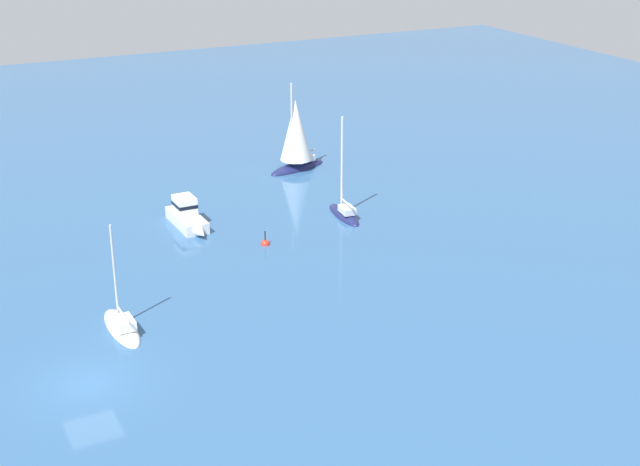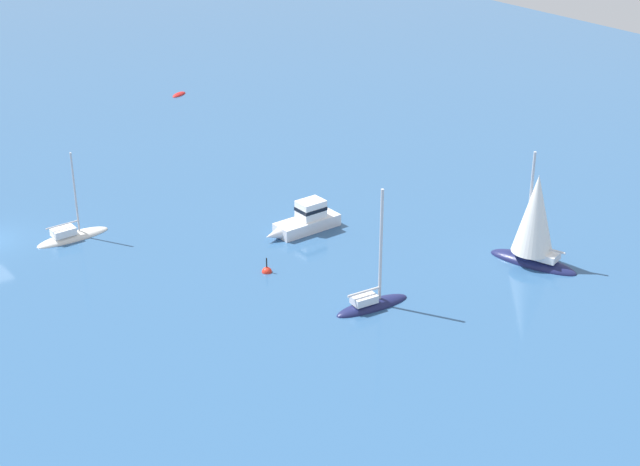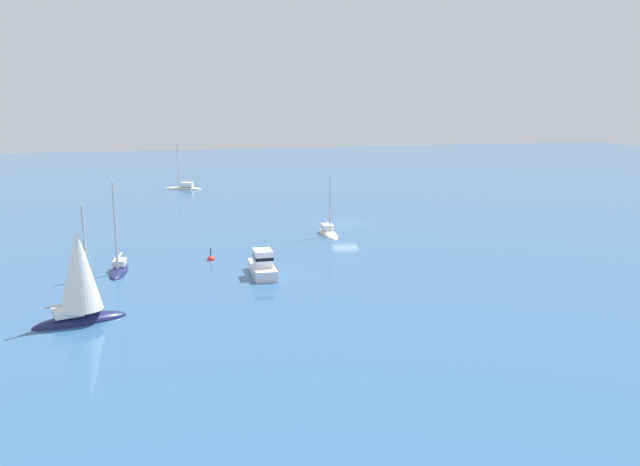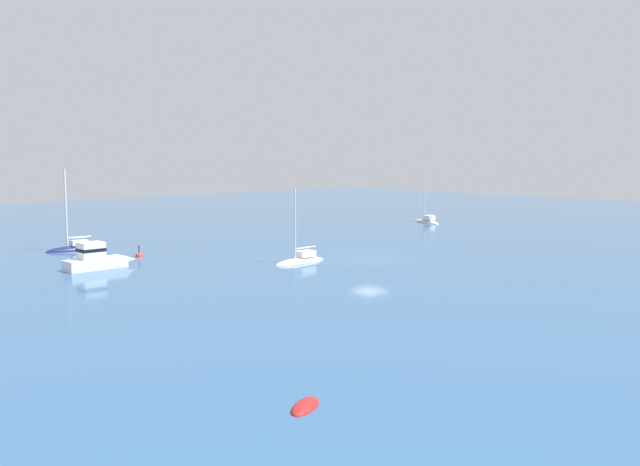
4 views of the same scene
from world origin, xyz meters
name	(u,v)px [view 2 (image 2 of 4)]	position (x,y,z in m)	size (l,w,h in m)	color
sloop	(372,304)	(-14.53, 21.17, 0.21)	(4.73, 1.66, 7.39)	#191E4C
powerboat	(306,220)	(-17.51, 10.73, 0.73)	(5.49, 1.69, 1.98)	white
sailboat	(72,237)	(-4.72, 2.84, 0.12)	(4.88, 1.46, 6.08)	silver
dinghy	(179,95)	(-25.44, -20.67, 0.00)	(1.99, 1.54, 0.45)	#B21E1E
sailboat_1	(535,226)	(-25.79, 22.69, 2.49)	(3.33, 5.80, 7.57)	#191E4C
channel_buoy	(267,272)	(-12.17, 14.17, 0.01)	(0.62, 0.62, 1.23)	red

